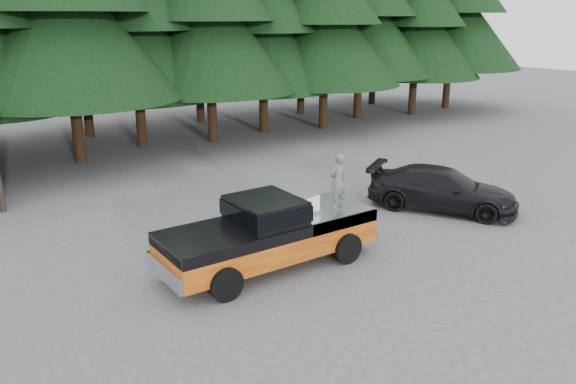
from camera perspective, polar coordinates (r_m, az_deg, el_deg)
ground at (r=14.92m, az=-1.43°, el=-7.88°), size 120.00×120.00×0.00m
pickup_truck at (r=14.85m, az=-1.94°, el=-5.21°), size 6.00×2.04×1.33m
truck_cab at (r=14.46m, az=-2.31°, el=-1.78°), size 1.66×1.90×0.59m
air_compressor at (r=15.02m, az=1.69°, el=-1.32°), size 0.76×0.68×0.44m
man_on_bed at (r=15.28m, az=5.11°, el=1.13°), size 0.60×0.43×1.55m
parked_car at (r=19.86m, az=15.39°, el=0.27°), size 4.31×5.32×1.45m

